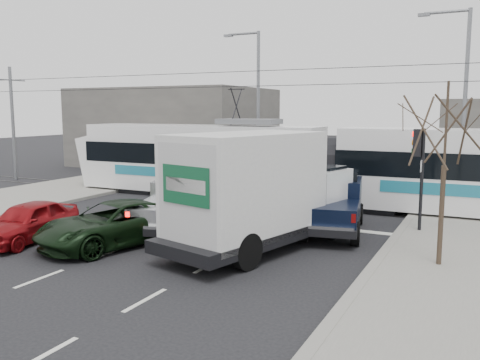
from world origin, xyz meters
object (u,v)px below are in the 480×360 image
at_px(navy_pickup, 334,202).
at_px(tram, 330,165).
at_px(green_car, 114,224).
at_px(bare_tree, 446,132).
at_px(street_lamp_far, 255,98).
at_px(traffic_signal, 419,157).
at_px(street_lamp_near, 461,94).
at_px(box_truck, 260,192).
at_px(silver_pickup, 179,200).
at_px(red_car, 28,221).

bearing_deg(navy_pickup, tram, 97.25).
height_order(tram, green_car, tram).
xyz_separation_m(bare_tree, tram, (-5.41, 7.75, -1.88)).
bearing_deg(street_lamp_far, green_car, -82.55).
relative_size(traffic_signal, tram, 0.14).
relative_size(bare_tree, navy_pickup, 0.94).
relative_size(street_lamp_near, box_truck, 1.15).
relative_size(traffic_signal, street_lamp_far, 0.40).
distance_m(street_lamp_far, green_car, 16.21).
relative_size(silver_pickup, navy_pickup, 1.11).
xyz_separation_m(street_lamp_near, red_car, (-12.41, -14.36, -4.44)).
height_order(tram, red_car, tram).
relative_size(bare_tree, silver_pickup, 0.84).
height_order(box_truck, red_car, box_truck).
xyz_separation_m(box_truck, green_car, (-4.42, -1.73, -1.12)).
bearing_deg(green_car, tram, 82.80).
relative_size(traffic_signal, silver_pickup, 0.61).
distance_m(street_lamp_far, silver_pickup, 13.27).
xyz_separation_m(street_lamp_far, box_truck, (6.45, -13.74, -3.28)).
distance_m(bare_tree, box_truck, 5.70).
bearing_deg(tram, traffic_signal, -42.29).
bearing_deg(box_truck, street_lamp_far, 129.70).
distance_m(bare_tree, silver_pickup, 9.73).
bearing_deg(tram, box_truck, -90.55).
relative_size(street_lamp_far, box_truck, 1.15).
bearing_deg(silver_pickup, green_car, -115.78).
distance_m(traffic_signal, green_car, 10.69).
height_order(box_truck, green_car, box_truck).
xyz_separation_m(bare_tree, street_lamp_far, (-11.79, 13.50, 1.32)).
distance_m(bare_tree, tram, 9.64).
xyz_separation_m(street_lamp_far, silver_pickup, (2.53, -12.37, -4.10)).
bearing_deg(tram, silver_pickup, -121.21).
height_order(green_car, red_car, green_car).
height_order(traffic_signal, street_lamp_far, street_lamp_far).
bearing_deg(tram, bare_tree, -56.13).
relative_size(tram, silver_pickup, 4.44).
bearing_deg(box_truck, green_car, -144.09).
relative_size(street_lamp_near, navy_pickup, 1.69).
xyz_separation_m(bare_tree, navy_pickup, (-3.89, 3.17, -2.74)).
xyz_separation_m(box_truck, navy_pickup, (1.45, 3.41, -0.77)).
xyz_separation_m(bare_tree, traffic_signal, (-1.13, 4.00, -1.05)).
distance_m(bare_tree, street_lamp_far, 17.97).
bearing_deg(silver_pickup, tram, 43.27).
bearing_deg(tram, street_lamp_far, 136.97).
xyz_separation_m(street_lamp_near, tram, (-5.12, -3.75, -3.20)).
height_order(traffic_signal, green_car, traffic_signal).
height_order(navy_pickup, red_car, navy_pickup).
distance_m(street_lamp_near, tram, 7.11).
bearing_deg(box_truck, silver_pickup, 175.18).
distance_m(street_lamp_far, navy_pickup, 13.62).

